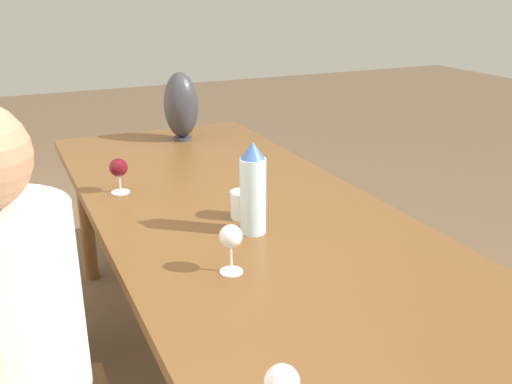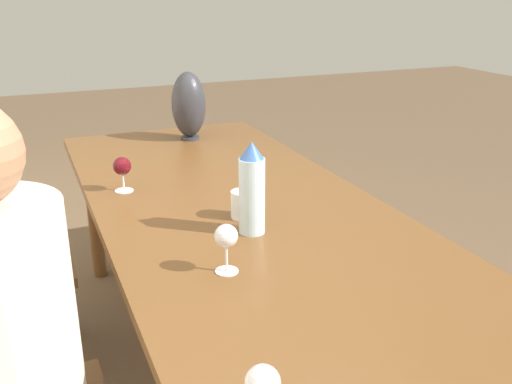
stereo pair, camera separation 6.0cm
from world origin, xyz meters
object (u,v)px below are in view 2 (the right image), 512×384
(vase, at_px, (189,105))
(person_near, at_px, (9,358))
(water_bottle, at_px, (252,189))
(water_tumbler, at_px, (243,204))
(wine_glass_0, at_px, (122,167))
(wine_glass_1, at_px, (226,238))

(vase, bearing_deg, person_near, 149.73)
(water_bottle, bearing_deg, person_near, 113.80)
(water_bottle, distance_m, water_tumbler, 0.16)
(water_bottle, bearing_deg, wine_glass_0, 29.42)
(water_tumbler, bearing_deg, wine_glass_0, 37.80)
(water_tumbler, height_order, vase, vase)
(water_bottle, relative_size, water_tumbler, 3.19)
(wine_glass_1, bearing_deg, water_bottle, -37.02)
(water_tumbler, bearing_deg, vase, -6.96)
(water_tumbler, relative_size, wine_glass_1, 0.67)
(person_near, bearing_deg, water_tumbler, -59.18)
(water_bottle, bearing_deg, water_tumbler, -8.27)
(wine_glass_0, bearing_deg, water_bottle, -150.58)
(water_bottle, height_order, person_near, person_near)
(person_near, bearing_deg, wine_glass_1, -79.67)
(water_bottle, xyz_separation_m, water_tumbler, (0.12, -0.02, -0.10))
(water_tumbler, relative_size, vase, 0.27)
(wine_glass_1, bearing_deg, vase, -12.57)
(water_tumbler, height_order, person_near, person_near)
(water_tumbler, distance_m, person_near, 0.86)
(water_tumbler, height_order, wine_glass_1, wine_glass_1)
(water_tumbler, xyz_separation_m, person_near, (-0.44, 0.73, -0.10))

